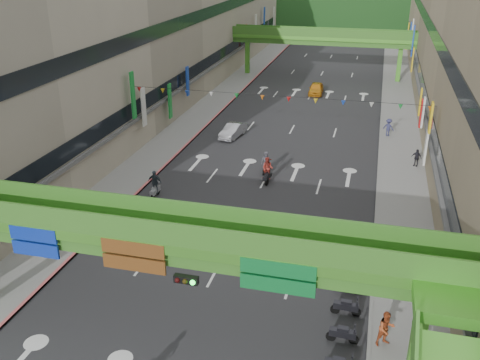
{
  "coord_description": "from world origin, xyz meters",
  "views": [
    {
      "loc": [
        8.17,
        -13.57,
        17.81
      ],
      "look_at": [
        0.0,
        18.0,
        3.5
      ],
      "focal_mm": 40.0,
      "sensor_mm": 36.0,
      "label": 1
    }
  ],
  "objects_px": {
    "overpass_near": "(189,258)",
    "pedestrian_red": "(386,331)",
    "car_silver": "(233,131)",
    "scooter_rider_mid": "(268,170)",
    "car_yellow": "(316,89)"
  },
  "relations": [
    {
      "from": "scooter_rider_mid",
      "to": "pedestrian_red",
      "type": "bearing_deg",
      "value": -61.87
    },
    {
      "from": "overpass_near",
      "to": "pedestrian_red",
      "type": "distance_m",
      "value": 10.19
    },
    {
      "from": "overpass_near",
      "to": "car_yellow",
      "type": "bearing_deg",
      "value": 90.37
    },
    {
      "from": "overpass_near",
      "to": "car_silver",
      "type": "distance_m",
      "value": 31.63
    },
    {
      "from": "scooter_rider_mid",
      "to": "car_silver",
      "type": "height_order",
      "value": "scooter_rider_mid"
    },
    {
      "from": "car_silver",
      "to": "pedestrian_red",
      "type": "relative_size",
      "value": 2.23
    },
    {
      "from": "car_silver",
      "to": "pedestrian_red",
      "type": "distance_m",
      "value": 31.9
    },
    {
      "from": "car_yellow",
      "to": "pedestrian_red",
      "type": "distance_m",
      "value": 48.14
    },
    {
      "from": "overpass_near",
      "to": "pedestrian_red",
      "type": "bearing_deg",
      "value": 16.45
    },
    {
      "from": "car_silver",
      "to": "pedestrian_red",
      "type": "xyz_separation_m",
      "value": [
        15.2,
        -28.04,
        0.24
      ]
    },
    {
      "from": "scooter_rider_mid",
      "to": "car_yellow",
      "type": "height_order",
      "value": "scooter_rider_mid"
    },
    {
      "from": "overpass_near",
      "to": "scooter_rider_mid",
      "type": "height_order",
      "value": "overpass_near"
    },
    {
      "from": "overpass_near",
      "to": "car_silver",
      "type": "bearing_deg",
      "value": 101.67
    },
    {
      "from": "scooter_rider_mid",
      "to": "car_silver",
      "type": "bearing_deg",
      "value": 119.02
    },
    {
      "from": "overpass_near",
      "to": "pedestrian_red",
      "type": "height_order",
      "value": "overpass_near"
    }
  ]
}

